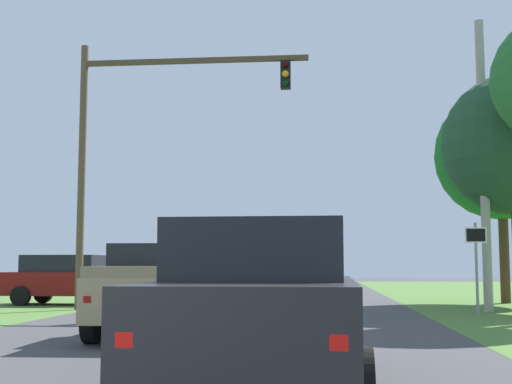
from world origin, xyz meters
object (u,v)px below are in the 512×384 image
(keep_moving_sign, at_px, (476,256))
(utility_pole_right, at_px, (484,163))
(traffic_light, at_px, (137,134))
(crossing_suv_far, at_px, (68,279))
(red_suv_near, at_px, (264,304))
(pickup_truck_lead, at_px, (164,289))
(oak_tree_right, at_px, (501,155))

(keep_moving_sign, relative_size, utility_pole_right, 0.29)
(traffic_light, distance_m, crossing_suv_far, 6.25)
(red_suv_near, xyz_separation_m, pickup_truck_lead, (-2.53, 6.07, -0.05))
(keep_moving_sign, height_order, utility_pole_right, utility_pole_right)
(traffic_light, xyz_separation_m, keep_moving_sign, (10.23, -1.45, -3.95))
(oak_tree_right, relative_size, utility_pole_right, 0.88)
(traffic_light, relative_size, oak_tree_right, 1.07)
(keep_moving_sign, relative_size, crossing_suv_far, 0.59)
(red_suv_near, height_order, pickup_truck_lead, red_suv_near)
(traffic_light, xyz_separation_m, oak_tree_right, (12.66, 5.05, -0.08))
(traffic_light, bearing_deg, keep_moving_sign, -8.06)
(oak_tree_right, bearing_deg, pickup_truck_lead, -128.01)
(pickup_truck_lead, relative_size, oak_tree_right, 0.62)
(pickup_truck_lead, bearing_deg, traffic_light, 109.58)
(pickup_truck_lead, height_order, crossing_suv_far, pickup_truck_lead)
(pickup_truck_lead, height_order, utility_pole_right, utility_pole_right)
(crossing_suv_far, bearing_deg, traffic_light, -40.00)
(traffic_light, bearing_deg, crossing_suv_far, 140.00)
(keep_moving_sign, bearing_deg, pickup_truck_lead, -140.42)
(pickup_truck_lead, relative_size, crossing_suv_far, 1.12)
(traffic_light, relative_size, utility_pole_right, 0.94)
(pickup_truck_lead, height_order, oak_tree_right, oak_tree_right)
(utility_pole_right, bearing_deg, oak_tree_right, 70.11)
(red_suv_near, distance_m, oak_tree_right, 20.69)
(keep_moving_sign, bearing_deg, red_suv_near, -112.09)
(keep_moving_sign, bearing_deg, utility_pole_right, 68.11)
(traffic_light, height_order, keep_moving_sign, traffic_light)
(oak_tree_right, relative_size, crossing_suv_far, 1.81)
(crossing_suv_far, xyz_separation_m, utility_pole_right, (14.09, -2.40, 3.63))
(red_suv_near, height_order, utility_pole_right, utility_pole_right)
(red_suv_near, distance_m, pickup_truck_lead, 6.57)
(pickup_truck_lead, bearing_deg, keep_moving_sign, 39.58)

